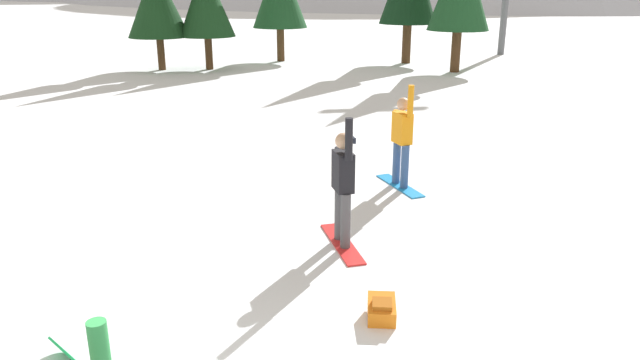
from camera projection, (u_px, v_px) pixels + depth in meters
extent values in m
cube|color=red|center=(342.00, 243.00, 8.92)|extent=(0.43, 1.53, 0.02)
cylinder|color=#4C4C51|center=(339.00, 213.00, 8.93)|extent=(0.15, 0.15, 0.84)
cylinder|color=#4C4C51|center=(346.00, 221.00, 8.63)|extent=(0.15, 0.15, 0.84)
cube|color=black|center=(343.00, 171.00, 8.55)|extent=(0.28, 0.42, 0.58)
cylinder|color=black|center=(338.00, 166.00, 8.79)|extent=(0.11, 0.11, 0.58)
cylinder|color=black|center=(349.00, 139.00, 8.14)|extent=(0.11, 0.11, 0.60)
sphere|color=tan|center=(343.00, 141.00, 8.41)|extent=(0.24, 0.24, 0.24)
cube|color=black|center=(353.00, 140.00, 8.44)|extent=(0.06, 0.17, 0.08)
cube|color=#1E8CD8|center=(400.00, 186.00, 11.44)|extent=(0.61, 1.47, 0.02)
cylinder|color=#335184|center=(397.00, 162.00, 11.45)|extent=(0.15, 0.15, 0.84)
cylinder|color=#335184|center=(405.00, 167.00, 11.16)|extent=(0.15, 0.15, 0.84)
cube|color=orange|center=(402.00, 128.00, 11.08)|extent=(0.33, 0.44, 0.58)
cylinder|color=orange|center=(396.00, 125.00, 11.31)|extent=(0.11, 0.11, 0.58)
cylinder|color=orange|center=(411.00, 102.00, 10.68)|extent=(0.11, 0.11, 0.60)
sphere|color=tan|center=(403.00, 104.00, 10.94)|extent=(0.24, 0.24, 0.24)
cube|color=black|center=(410.00, 103.00, 10.98)|extent=(0.08, 0.17, 0.08)
cylinder|color=#19B259|center=(58.00, 346.00, 6.21)|extent=(0.30, 0.32, 0.25)
cube|color=orange|center=(382.00, 309.00, 6.90)|extent=(0.41, 0.52, 0.26)
cube|color=#A85613|center=(382.00, 304.00, 6.78)|extent=(0.26, 0.25, 0.09)
cylinder|color=black|center=(381.00, 297.00, 7.11)|extent=(0.03, 0.12, 0.02)
cylinder|color=#472D19|center=(161.00, 54.00, 26.33)|extent=(0.33, 0.33, 1.43)
cone|color=#143819|center=(157.00, 1.00, 25.62)|extent=(2.67, 2.67, 3.05)
cylinder|color=#472D19|center=(281.00, 44.00, 29.22)|extent=(0.37, 0.37, 1.62)
cylinder|color=#472D19|center=(209.00, 53.00, 26.47)|extent=(0.33, 0.33, 1.45)
cone|color=#143819|center=(206.00, 0.00, 25.76)|extent=(2.46, 2.46, 3.08)
cylinder|color=#472D19|center=(456.00, 51.00, 25.66)|extent=(0.40, 0.40, 1.78)
cylinder|color=#472D19|center=(406.00, 43.00, 28.49)|extent=(0.42, 0.42, 1.86)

